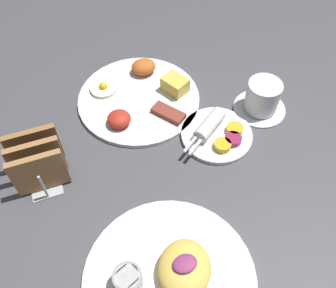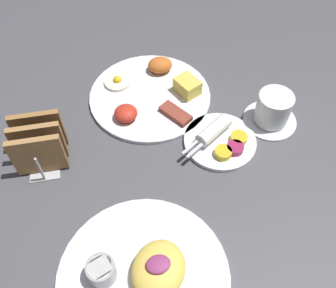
% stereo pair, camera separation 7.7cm
% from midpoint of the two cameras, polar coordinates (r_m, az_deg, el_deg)
% --- Properties ---
extents(ground_plane, '(3.00, 3.00, 0.00)m').
position_cam_midpoint_polar(ground_plane, '(0.76, -0.30, -5.23)').
color(ground_plane, '#47474C').
extents(plate_breakfast, '(0.29, 0.29, 0.05)m').
position_cam_midpoint_polar(plate_breakfast, '(0.89, -0.03, 7.57)').
color(plate_breakfast, white).
rests_on(plate_breakfast, ground_plane).
extents(plate_condiments, '(0.17, 0.16, 0.04)m').
position_cam_midpoint_polar(plate_condiments, '(0.81, 10.63, 0.49)').
color(plate_condiments, white).
rests_on(plate_condiments, ground_plane).
extents(plate_foreground, '(0.29, 0.29, 0.06)m').
position_cam_midpoint_polar(plate_foreground, '(0.66, -0.11, -19.51)').
color(plate_foreground, white).
rests_on(plate_foreground, ground_plane).
extents(toast_rack, '(0.10, 0.12, 0.10)m').
position_cam_midpoint_polar(toast_rack, '(0.78, -16.41, -0.21)').
color(toast_rack, '#B7B7BC').
rests_on(toast_rack, ground_plane).
extents(coffee_cup, '(0.12, 0.12, 0.08)m').
position_cam_midpoint_polar(coffee_cup, '(0.86, 18.17, 4.77)').
color(coffee_cup, white).
rests_on(coffee_cup, ground_plane).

